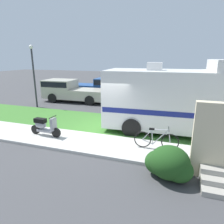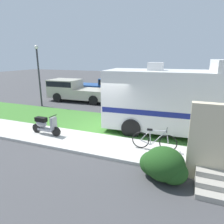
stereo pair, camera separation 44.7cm
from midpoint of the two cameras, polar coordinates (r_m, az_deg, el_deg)
ground_plane at (r=9.76m, az=-1.52°, el=-6.46°), size 80.00×80.00×0.00m
sidewalk at (r=8.73m, az=-4.62°, el=-8.83°), size 24.00×2.00×0.12m
grass_strip at (r=11.05m, az=1.50°, el=-3.54°), size 24.00×3.40×0.08m
motorhome_rv at (r=10.04m, az=19.32°, el=3.37°), size 6.70×2.96×3.53m
scooter at (r=9.78m, az=-17.44°, el=-3.53°), size 1.60×0.50×0.97m
bicycle at (r=8.05m, az=13.54°, el=-7.99°), size 1.74×0.52×0.89m
pickup_truck_near at (r=17.24m, az=-9.81°, el=6.33°), size 5.53×2.31×1.77m
pickup_truck_far at (r=18.88m, az=-1.34°, el=7.28°), size 5.29×2.07×1.73m
porch_steps at (r=6.74m, az=31.15°, el=-10.38°), size 2.00×1.26×2.40m
bush_by_porch at (r=6.47m, az=16.45°, el=-14.42°), size 1.47×1.11×1.04m
street_lamp_post at (r=15.71m, az=-19.48°, el=11.16°), size 0.28×0.28×4.44m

